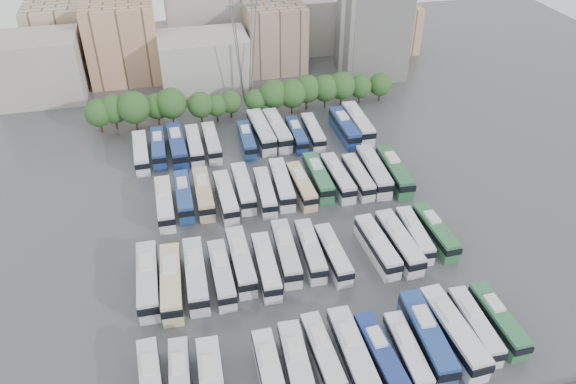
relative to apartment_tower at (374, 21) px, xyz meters
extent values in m
plane|color=#424447|center=(-34.00, -58.00, -13.00)|extent=(220.00, 220.00, 0.00)
cylinder|color=black|center=(-63.23, -15.98, -11.85)|extent=(0.36, 0.36, 2.30)
sphere|color=#234C1E|center=(-63.23, -15.98, -8.74)|extent=(5.51, 5.51, 5.51)
cylinder|color=black|center=(-60.24, -15.25, -11.79)|extent=(0.36, 0.36, 2.42)
sphere|color=#234C1E|center=(-60.24, -15.25, -8.51)|extent=(5.80, 5.80, 5.80)
cylinder|color=black|center=(-56.21, -16.75, -11.64)|extent=(0.36, 0.36, 2.72)
sphere|color=#234C1E|center=(-56.21, -16.75, -7.95)|extent=(6.52, 6.52, 6.52)
cylinder|color=black|center=(-51.75, -15.17, -11.89)|extent=(0.36, 0.36, 2.23)
sphere|color=#234C1E|center=(-51.75, -15.17, -8.86)|extent=(5.35, 5.35, 5.35)
cylinder|color=black|center=(-48.81, -16.18, -11.68)|extent=(0.36, 0.36, 2.65)
sphere|color=#234C1E|center=(-48.81, -16.18, -8.08)|extent=(6.36, 6.36, 6.36)
cylinder|color=black|center=(-43.02, -16.68, -11.89)|extent=(0.36, 0.36, 2.22)
sphere|color=#234C1E|center=(-43.02, -16.68, -8.87)|extent=(5.34, 5.34, 5.34)
cylinder|color=black|center=(-39.70, -16.40, -12.06)|extent=(0.36, 0.36, 1.88)
sphere|color=#234C1E|center=(-39.70, -16.40, -9.51)|extent=(4.51, 4.51, 4.51)
cylinder|color=black|center=(-36.71, -15.81, -12.00)|extent=(0.36, 0.36, 2.00)
sphere|color=#234C1E|center=(-36.71, -15.81, -9.29)|extent=(4.79, 4.79, 4.79)
cylinder|color=black|center=(-31.34, -16.10, -12.02)|extent=(0.36, 0.36, 1.95)
sphere|color=#234C1E|center=(-31.34, -16.10, -9.38)|extent=(4.68, 4.68, 4.68)
cylinder|color=black|center=(-27.46, -16.26, -11.73)|extent=(0.36, 0.36, 2.54)
sphere|color=#234C1E|center=(-27.46, -16.26, -8.29)|extent=(6.08, 6.08, 6.08)
cylinder|color=black|center=(-23.74, -16.83, -11.75)|extent=(0.36, 0.36, 2.51)
sphere|color=#234C1E|center=(-23.74, -16.83, -8.35)|extent=(6.02, 6.02, 6.02)
cylinder|color=black|center=(-20.09, -15.18, -11.75)|extent=(0.36, 0.36, 2.51)
sphere|color=#234C1E|center=(-20.09, -15.18, -8.34)|extent=(6.02, 6.02, 6.02)
cylinder|color=black|center=(-15.98, -15.48, -11.79)|extent=(0.36, 0.36, 2.41)
sphere|color=#234C1E|center=(-15.98, -15.48, -8.52)|extent=(5.79, 5.79, 5.79)
cylinder|color=black|center=(-12.26, -15.41, -11.74)|extent=(0.36, 0.36, 2.51)
sphere|color=#234C1E|center=(-12.26, -15.41, -8.33)|extent=(6.03, 6.03, 6.03)
cylinder|color=black|center=(-7.92, -15.16, -11.93)|extent=(0.36, 0.36, 2.13)
sphere|color=#234C1E|center=(-7.92, -15.16, -9.04)|extent=(5.12, 5.12, 5.12)
cylinder|color=black|center=(-3.26, -15.25, -11.95)|extent=(0.36, 0.36, 2.11)
sphere|color=#234C1E|center=(-3.26, -15.25, -9.09)|extent=(5.06, 5.06, 5.06)
cube|color=#9E998E|center=(-76.00, 4.00, -6.00)|extent=(18.00, 14.00, 14.00)
cube|color=tan|center=(-58.00, 10.00, -4.00)|extent=(16.00, 12.00, 18.00)
cube|color=#ADA89E|center=(-40.00, 2.00, -7.00)|extent=(20.00, 14.00, 12.00)
cube|color=gray|center=(-22.00, 8.00, -5.00)|extent=(14.00, 12.00, 16.00)
cube|color=gray|center=(-36.00, 22.00, -3.00)|extent=(22.00, 16.00, 20.00)
cube|color=tan|center=(-72.00, 20.00, -5.00)|extent=(16.00, 14.00, 16.00)
cube|color=#A39E93|center=(-14.00, 20.00, -6.00)|extent=(18.00, 14.00, 14.00)
cube|color=tan|center=(10.00, 14.00, -7.00)|extent=(14.00, 12.00, 12.00)
cube|color=gray|center=(-48.00, 16.00, -8.00)|extent=(12.00, 10.00, 10.00)
cube|color=silver|center=(0.00, 0.00, 0.00)|extent=(14.00, 14.00, 26.00)
cylinder|color=slate|center=(-34.00, -10.00, 4.00)|extent=(2.90, 2.91, 33.83)
cylinder|color=slate|center=(-34.00, -6.00, 4.00)|extent=(2.90, 2.91, 33.83)
cylinder|color=slate|center=(-30.00, -10.00, 4.00)|extent=(2.90, 2.91, 33.83)
cylinder|color=slate|center=(-30.00, -6.00, 4.00)|extent=(2.90, 2.91, 33.83)
cube|color=slate|center=(-32.00, -8.00, 8.08)|extent=(7.00, 0.30, 0.30)
cube|color=silver|center=(-55.48, -80.77, -11.45)|extent=(2.85, 11.02, 3.09)
cube|color=black|center=(-55.47, -80.90, -10.86)|extent=(2.97, 11.19, 0.91)
cube|color=silver|center=(-55.54, -79.40, -9.71)|extent=(1.69, 2.98, 0.40)
cube|color=silver|center=(-52.30, -81.28, -11.49)|extent=(2.71, 10.77, 3.03)
cube|color=black|center=(-52.30, -81.42, -10.91)|extent=(2.83, 10.94, 0.89)
cube|color=silver|center=(-52.24, -79.95, -9.78)|extent=(1.63, 2.91, 0.39)
cube|color=silver|center=(-48.85, -81.72, -9.27)|extent=(1.85, 3.35, 0.45)
cube|color=silver|center=(-42.25, -82.79, -11.40)|extent=(2.57, 11.32, 3.20)
cube|color=black|center=(-42.25, -82.93, -10.79)|extent=(2.69, 11.49, 0.94)
cube|color=silver|center=(-42.23, -81.38, -9.60)|extent=(1.65, 3.03, 0.41)
cube|color=silver|center=(-39.07, -82.83, -11.29)|extent=(3.17, 12.20, 3.43)
cube|color=black|center=(-39.08, -82.99, -10.63)|extent=(3.30, 12.39, 1.01)
cube|color=silver|center=(-39.00, -81.32, -9.35)|extent=(1.87, 3.31, 0.44)
cube|color=silver|center=(-35.64, -81.26, -11.45)|extent=(2.68, 11.00, 3.10)
cube|color=black|center=(-35.63, -81.40, -10.86)|extent=(2.80, 11.17, 0.91)
cube|color=silver|center=(-35.68, -79.90, -9.70)|extent=(1.64, 2.96, 0.40)
cube|color=silver|center=(-32.24, -82.40, -11.22)|extent=(2.67, 12.54, 3.55)
cube|color=black|center=(-32.24, -82.55, -10.54)|extent=(2.79, 12.73, 1.04)
cube|color=silver|center=(-32.24, -80.83, -9.22)|extent=(1.78, 3.34, 0.46)
cube|color=navy|center=(-29.06, -83.06, -11.40)|extent=(2.91, 11.40, 3.20)
cube|color=black|center=(-29.06, -83.21, -10.79)|extent=(3.03, 11.57, 0.94)
cube|color=silver|center=(-29.13, -81.65, -9.59)|extent=(1.74, 3.08, 0.41)
cube|color=silver|center=(-25.79, -83.30, -11.49)|extent=(2.55, 10.69, 3.01)
cube|color=black|center=(-25.79, -83.43, -10.92)|extent=(2.66, 10.85, 0.89)
cube|color=silver|center=(-25.75, -81.97, -9.79)|extent=(1.58, 2.88, 0.39)
cube|color=navy|center=(-22.64, -81.84, -11.21)|extent=(3.20, 12.75, 3.59)
cube|color=black|center=(-22.65, -82.00, -10.52)|extent=(3.34, 12.95, 1.05)
cube|color=silver|center=(-22.58, -80.26, -9.18)|extent=(1.93, 3.45, 0.46)
cube|color=silver|center=(-19.22, -81.86, -11.17)|extent=(3.39, 13.06, 3.66)
cube|color=black|center=(-19.21, -82.02, -10.47)|extent=(3.53, 13.26, 1.08)
cube|color=silver|center=(-19.30, -80.25, -9.10)|extent=(2.00, 3.54, 0.47)
cube|color=silver|center=(-15.95, -81.36, -11.45)|extent=(2.59, 11.00, 3.10)
cube|color=black|center=(-15.95, -81.50, -10.86)|extent=(2.71, 11.17, 0.91)
cube|color=silver|center=(-15.92, -80.00, -9.70)|extent=(1.62, 2.96, 0.40)
cube|color=#2F6E43|center=(-12.63, -81.19, -11.45)|extent=(2.50, 10.97, 3.10)
cube|color=black|center=(-12.63, -81.33, -10.86)|extent=(2.62, 11.13, 0.91)
cube|color=silver|center=(-12.65, -79.82, -9.70)|extent=(1.60, 2.94, 0.40)
cube|color=silver|center=(-55.30, -64.07, -11.20)|extent=(2.83, 12.72, 3.60)
cube|color=black|center=(-55.30, -64.23, -10.51)|extent=(2.96, 12.91, 1.06)
cube|color=silver|center=(-55.28, -62.49, -9.17)|extent=(1.83, 3.40, 0.47)
cube|color=beige|center=(-52.24, -65.23, -11.21)|extent=(3.20, 12.71, 3.57)
cube|color=black|center=(-52.25, -65.39, -10.53)|extent=(3.34, 12.91, 1.05)
cube|color=silver|center=(-52.18, -63.66, -9.20)|extent=(1.93, 3.43, 0.46)
cube|color=silver|center=(-48.88, -64.46, -11.24)|extent=(2.87, 12.46, 3.52)
cube|color=black|center=(-48.88, -64.62, -10.57)|extent=(3.00, 12.64, 1.03)
cube|color=silver|center=(-48.85, -62.91, -9.26)|extent=(1.82, 3.34, 0.45)
cube|color=silver|center=(-45.39, -64.98, -11.38)|extent=(2.53, 11.47, 3.24)
cube|color=black|center=(-45.39, -65.13, -10.76)|extent=(2.65, 11.64, 0.95)
cube|color=silver|center=(-45.40, -63.55, -9.55)|extent=(1.65, 3.07, 0.42)
cube|color=silver|center=(-42.37, -63.01, -11.30)|extent=(2.63, 12.00, 3.40)
cube|color=black|center=(-42.37, -63.16, -10.65)|extent=(2.75, 12.18, 1.00)
cube|color=silver|center=(-42.38, -61.51, -9.39)|extent=(1.72, 3.21, 0.44)
cube|color=silver|center=(-39.09, -64.83, -11.37)|extent=(2.78, 11.59, 3.27)
cube|color=black|center=(-39.09, -64.97, -10.74)|extent=(2.90, 11.77, 0.96)
cube|color=silver|center=(-39.05, -63.39, -9.52)|extent=(1.72, 3.12, 0.42)
cube|color=silver|center=(-35.74, -62.70, -11.33)|extent=(3.08, 11.92, 3.35)
cube|color=black|center=(-35.74, -62.85, -10.69)|extent=(3.21, 12.10, 0.98)
cube|color=silver|center=(-35.67, -61.23, -9.44)|extent=(1.82, 3.23, 0.43)
cube|color=silver|center=(-32.16, -62.96, -11.41)|extent=(2.81, 11.32, 3.18)
cube|color=black|center=(-32.16, -63.10, -10.80)|extent=(2.93, 11.49, 0.94)
cube|color=silver|center=(-32.10, -61.55, -9.61)|extent=(1.70, 3.06, 0.41)
cube|color=silver|center=(-29.17, -64.46, -11.46)|extent=(2.66, 10.96, 3.09)
cube|color=black|center=(-29.16, -64.60, -10.87)|extent=(2.77, 11.13, 0.91)
cube|color=silver|center=(-29.21, -63.10, -9.71)|extent=(1.63, 2.95, 0.40)
cube|color=silver|center=(-22.39, -64.36, -11.34)|extent=(3.09, 11.80, 3.31)
cube|color=black|center=(-22.38, -64.50, -10.71)|extent=(3.22, 11.98, 0.97)
cube|color=silver|center=(-22.46, -62.90, -9.47)|extent=(1.82, 3.20, 0.43)
cube|color=silver|center=(-19.00, -64.38, -11.27)|extent=(3.03, 12.30, 3.46)
cube|color=black|center=(-19.00, -64.53, -10.61)|extent=(3.16, 12.48, 1.02)
cube|color=silver|center=(-19.06, -62.86, -9.32)|extent=(1.85, 3.32, 0.45)
cube|color=silver|center=(-15.90, -63.01, -11.48)|extent=(2.83, 10.84, 3.04)
cube|color=black|center=(-15.91, -63.14, -10.90)|extent=(2.94, 11.00, 0.89)
cube|color=silver|center=(-15.83, -61.67, -9.76)|extent=(1.67, 2.94, 0.39)
cube|color=#2E6D3C|center=(-12.55, -63.07, -11.41)|extent=(2.72, 11.29, 3.18)
cube|color=black|center=(-12.55, -63.21, -10.80)|extent=(2.83, 11.46, 0.94)
cube|color=silver|center=(-12.59, -61.66, -9.61)|extent=(1.68, 3.04, 0.41)
cube|color=silver|center=(-52.12, -46.44, -11.33)|extent=(2.60, 11.82, 3.34)
cube|color=black|center=(-52.12, -46.59, -10.69)|extent=(2.72, 12.00, 0.98)
cube|color=silver|center=(-52.14, -44.97, -9.44)|extent=(1.70, 3.16, 0.43)
cube|color=navy|center=(-48.95, -44.95, -11.38)|extent=(2.44, 11.45, 3.25)
cube|color=black|center=(-48.95, -45.09, -10.76)|extent=(2.56, 11.63, 0.95)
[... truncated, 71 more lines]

